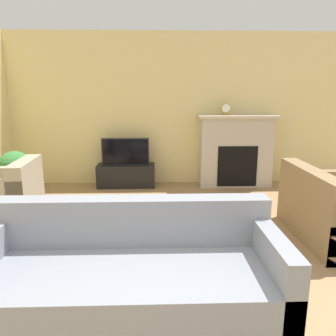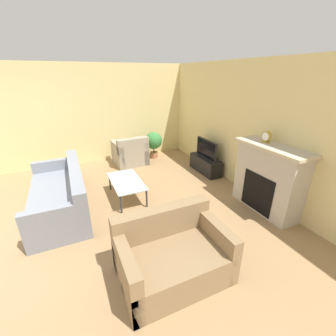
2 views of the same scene
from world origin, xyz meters
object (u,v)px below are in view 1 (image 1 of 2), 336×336
at_px(coffee_table, 149,211).
at_px(potted_plant, 15,170).
at_px(armchair_by_window, 7,200).
at_px(mantel_clock, 226,109).
at_px(couch_sectional, 131,278).
at_px(tv, 125,151).
at_px(couch_loveseat, 334,214).

relative_size(coffee_table, potted_plant, 1.38).
relative_size(armchair_by_window, mantel_clock, 4.46).
relative_size(couch_sectional, mantel_clock, 10.94).
height_order(couch_sectional, armchair_by_window, same).
distance_m(tv, couch_loveseat, 3.44).
xyz_separation_m(potted_plant, mantel_clock, (3.35, 0.87, 0.87)).
bearing_deg(tv, couch_sectional, -84.16).
bearing_deg(potted_plant, coffee_table, -34.46).
relative_size(couch_loveseat, potted_plant, 1.67).
bearing_deg(mantel_clock, potted_plant, -165.40).
bearing_deg(couch_sectional, couch_loveseat, 29.16).
height_order(couch_sectional, potted_plant, couch_sectional).
xyz_separation_m(couch_loveseat, armchair_by_window, (-3.99, 0.60, 0.01)).
bearing_deg(mantel_clock, couch_sectional, -111.80).
xyz_separation_m(tv, couch_sectional, (0.36, -3.48, -0.35)).
xyz_separation_m(couch_sectional, mantel_clock, (1.41, 3.52, 1.09)).
xyz_separation_m(tv, couch_loveseat, (2.60, -2.23, -0.35)).
bearing_deg(tv, mantel_clock, 1.25).
relative_size(couch_loveseat, coffee_table, 1.22).
height_order(tv, couch_loveseat, tv).
bearing_deg(couch_sectional, potted_plant, 126.28).
relative_size(couch_sectional, coffee_table, 2.03).
height_order(couch_loveseat, armchair_by_window, same).
distance_m(tv, mantel_clock, 1.91).
bearing_deg(coffee_table, armchair_by_window, 161.72).
distance_m(couch_sectional, armchair_by_window, 2.55).
relative_size(couch_sectional, couch_loveseat, 1.67).
relative_size(armchair_by_window, coffee_table, 0.83).
bearing_deg(tv, couch_loveseat, -40.63).
bearing_deg(mantel_clock, armchair_by_window, -152.13).
xyz_separation_m(tv, armchair_by_window, (-1.39, -1.63, -0.34)).
bearing_deg(armchair_by_window, couch_sectional, 39.62).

